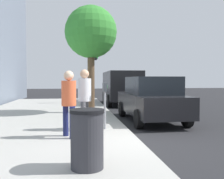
% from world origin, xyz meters
% --- Properties ---
extents(ground_plane, '(80.00, 80.00, 0.00)m').
position_xyz_m(ground_plane, '(0.00, 0.00, 0.00)').
color(ground_plane, '#232326').
rests_on(ground_plane, ground).
extents(sidewalk_slab, '(28.00, 6.00, 0.15)m').
position_xyz_m(sidewalk_slab, '(0.00, 3.00, 0.07)').
color(sidewalk_slab, '#A8A59E').
rests_on(sidewalk_slab, ground_plane).
extents(parking_meter, '(0.36, 0.12, 1.41)m').
position_xyz_m(parking_meter, '(1.44, 0.72, 1.17)').
color(parking_meter, gray).
rests_on(parking_meter, sidewalk_slab).
extents(pedestrian_at_meter, '(0.53, 0.40, 1.82)m').
position_xyz_m(pedestrian_at_meter, '(1.44, 1.33, 1.23)').
color(pedestrian_at_meter, '#47474C').
rests_on(pedestrian_at_meter, sidewalk_slab).
extents(pedestrian_bystander, '(0.48, 0.38, 1.74)m').
position_xyz_m(pedestrian_bystander, '(0.50, 1.77, 1.17)').
color(pedestrian_bystander, '#191E4C').
rests_on(pedestrian_bystander, sidewalk_slab).
extents(parked_sedan_near, '(4.43, 2.03, 1.77)m').
position_xyz_m(parked_sedan_near, '(3.46, -1.35, 0.89)').
color(parked_sedan_near, black).
rests_on(parked_sedan_near, ground_plane).
extents(parked_van_far, '(5.24, 2.20, 2.18)m').
position_xyz_m(parked_van_far, '(10.31, -1.35, 1.26)').
color(parked_van_far, black).
rests_on(parked_van_far, ground_plane).
extents(street_tree, '(2.37, 2.37, 4.86)m').
position_xyz_m(street_tree, '(5.36, 0.91, 3.78)').
color(street_tree, brown).
rests_on(street_tree, sidewalk_slab).
extents(traffic_signal, '(0.24, 0.44, 3.60)m').
position_xyz_m(traffic_signal, '(10.02, 0.48, 2.58)').
color(traffic_signal, black).
rests_on(traffic_signal, sidewalk_slab).
extents(trash_bin, '(0.59, 0.59, 1.01)m').
position_xyz_m(trash_bin, '(-1.88, 1.39, 0.66)').
color(trash_bin, '#2D2D33').
rests_on(trash_bin, sidewalk_slab).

